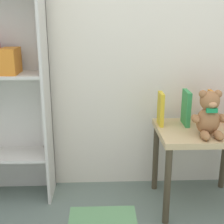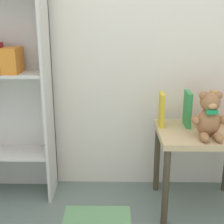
% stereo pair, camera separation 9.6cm
% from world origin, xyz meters
% --- Properties ---
extents(wall_back, '(4.80, 0.06, 2.50)m').
position_xyz_m(wall_back, '(0.00, 1.47, 1.25)').
color(wall_back, silver).
rests_on(wall_back, ground_plane).
extents(bookshelf_side, '(0.55, 0.26, 1.69)m').
position_xyz_m(bookshelf_side, '(-0.94, 1.32, 0.94)').
color(bookshelf_side, beige).
rests_on(bookshelf_side, ground_plane).
extents(display_table, '(0.55, 0.46, 0.52)m').
position_xyz_m(display_table, '(0.30, 1.14, 0.44)').
color(display_table, tan).
rests_on(display_table, ground_plane).
extents(teddy_bear, '(0.21, 0.19, 0.27)m').
position_xyz_m(teddy_bear, '(0.30, 1.04, 0.65)').
color(teddy_bear, '#99663D').
rests_on(teddy_bear, display_table).
extents(book_standing_yellow, '(0.03, 0.12, 0.21)m').
position_xyz_m(book_standing_yellow, '(0.05, 1.24, 0.63)').
color(book_standing_yellow, gold).
rests_on(book_standing_yellow, display_table).
extents(book_standing_green, '(0.03, 0.15, 0.22)m').
position_xyz_m(book_standing_green, '(0.22, 1.24, 0.63)').
color(book_standing_green, '#33934C').
rests_on(book_standing_green, display_table).
extents(book_standing_orange, '(0.03, 0.12, 0.22)m').
position_xyz_m(book_standing_orange, '(0.38, 1.25, 0.63)').
color(book_standing_orange, orange).
rests_on(book_standing_orange, display_table).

